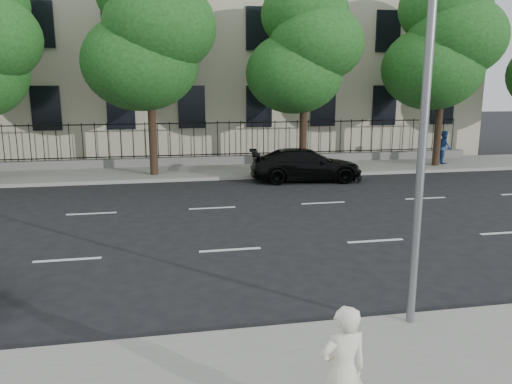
% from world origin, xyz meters
% --- Properties ---
extents(ground, '(120.00, 120.00, 0.00)m').
position_xyz_m(ground, '(0.00, 0.00, 0.00)').
color(ground, black).
rests_on(ground, ground).
extents(far_sidewalk, '(60.00, 4.00, 0.15)m').
position_xyz_m(far_sidewalk, '(0.00, 14.00, 0.07)').
color(far_sidewalk, gray).
rests_on(far_sidewalk, ground).
extents(lane_markings, '(49.60, 4.62, 0.01)m').
position_xyz_m(lane_markings, '(0.00, 4.75, 0.01)').
color(lane_markings, silver).
rests_on(lane_markings, ground).
extents(masonry_building, '(34.60, 12.11, 18.50)m').
position_xyz_m(masonry_building, '(0.00, 22.95, 9.02)').
color(masonry_building, '#C0B499').
rests_on(masonry_building, ground).
extents(iron_fence, '(30.00, 0.50, 2.20)m').
position_xyz_m(iron_fence, '(0.00, 15.70, 0.65)').
color(iron_fence, slate).
rests_on(iron_fence, far_sidewalk).
extents(street_light, '(0.25, 3.32, 8.05)m').
position_xyz_m(street_light, '(2.50, -1.77, 5.15)').
color(street_light, slate).
rests_on(street_light, near_sidewalk).
extents(tree_c, '(5.89, 5.50, 9.80)m').
position_xyz_m(tree_c, '(-1.96, 13.36, 6.41)').
color(tree_c, '#382619').
rests_on(tree_c, far_sidewalk).
extents(tree_d, '(5.34, 4.94, 8.84)m').
position_xyz_m(tree_d, '(5.04, 13.36, 5.84)').
color(tree_d, '#382619').
rests_on(tree_d, far_sidewalk).
extents(tree_e, '(5.71, 5.31, 9.46)m').
position_xyz_m(tree_e, '(12.04, 13.36, 6.20)').
color(tree_e, '#382619').
rests_on(tree_e, far_sidewalk).
extents(black_sedan, '(5.06, 2.44, 1.42)m').
position_xyz_m(black_sedan, '(4.57, 11.17, 0.71)').
color(black_sedan, black).
rests_on(black_sedan, ground).
extents(woman_near, '(0.64, 0.46, 1.63)m').
position_xyz_m(woman_near, '(0.31, -4.80, 0.97)').
color(woman_near, white).
rests_on(woman_near, near_sidewalk).
extents(pedestrian_far, '(0.80, 0.94, 1.69)m').
position_xyz_m(pedestrian_far, '(12.72, 13.70, 0.99)').
color(pedestrian_far, navy).
rests_on(pedestrian_far, far_sidewalk).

